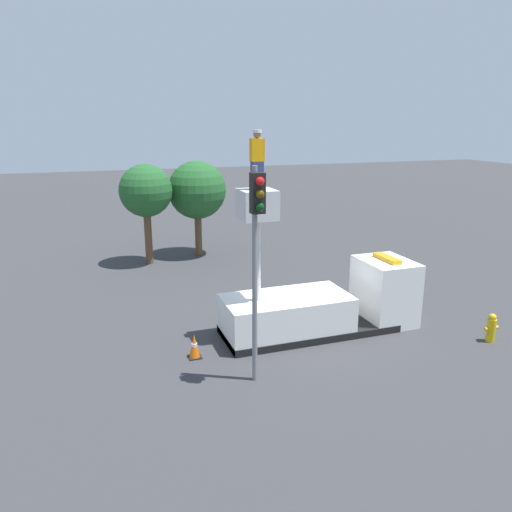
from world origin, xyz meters
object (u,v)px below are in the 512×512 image
at_px(worker, 257,160).
at_px(tree_left_bg, 197,190).
at_px(bucket_truck, 321,304).
at_px(fire_hydrant, 491,328).
at_px(traffic_cone_rear, 194,346).
at_px(traffic_light_pole, 256,235).
at_px(tree_right_bg, 146,191).

relative_size(worker, tree_left_bg, 0.35).
distance_m(bucket_truck, worker, 5.35).
bearing_deg(fire_hydrant, traffic_cone_rear, 167.58).
distance_m(bucket_truck, traffic_light_pole, 5.20).
bearing_deg(fire_hydrant, bucket_truck, 151.11).
height_order(bucket_truck, fire_hydrant, bucket_truck).
height_order(bucket_truck, worker, worker).
height_order(fire_hydrant, tree_right_bg, tree_right_bg).
height_order(bucket_truck, tree_left_bg, tree_left_bg).
bearing_deg(fire_hydrant, tree_right_bg, 125.46).
relative_size(traffic_cone_rear, tree_right_bg, 0.15).
bearing_deg(tree_right_bg, traffic_light_pole, -84.81).
bearing_deg(fire_hydrant, worker, 159.59).
height_order(worker, traffic_light_pole, worker).
bearing_deg(traffic_light_pole, tree_left_bg, 83.56).
xyz_separation_m(bucket_truck, traffic_cone_rear, (-4.49, -0.59, -0.58)).
relative_size(bucket_truck, worker, 3.81).
bearing_deg(worker, traffic_cone_rear, -165.04).
height_order(bucket_truck, traffic_light_pole, traffic_light_pole).
bearing_deg(fire_hydrant, tree_left_bg, 115.29).
relative_size(bucket_truck, tree_right_bg, 1.36).
bearing_deg(worker, fire_hydrant, -20.41).
distance_m(traffic_cone_rear, tree_left_bg, 12.31).
relative_size(tree_left_bg, tree_right_bg, 1.00).
height_order(worker, traffic_cone_rear, worker).
bearing_deg(traffic_light_pole, traffic_cone_rear, 122.71).
distance_m(fire_hydrant, tree_right_bg, 16.05).
xyz_separation_m(bucket_truck, tree_left_bg, (-1.68, 11.01, 2.48)).
xyz_separation_m(traffic_light_pole, fire_hydrant, (7.97, -0.05, -3.64)).
xyz_separation_m(worker, tree_right_bg, (-2.08, 10.20, -2.18)).
relative_size(bucket_truck, traffic_light_pole, 1.14).
height_order(traffic_cone_rear, tree_right_bg, tree_right_bg).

